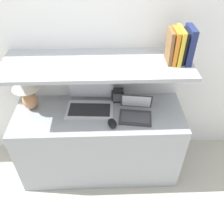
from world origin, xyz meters
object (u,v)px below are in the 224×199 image
Objects in this scene: book_navy at (189,45)px; laptop_small at (136,112)px; book_yellow at (179,46)px; table_lamp at (26,87)px; computer_mouse at (112,123)px; book_black at (183,47)px; book_orange at (174,46)px; router_box at (117,95)px; laptop_large at (90,103)px; book_brown at (169,47)px.

laptop_small is at bearing -163.19° from book_navy.
laptop_small is 0.61m from book_yellow.
book_yellow reaches higher than laptop_small.
table_lamp is 0.74m from computer_mouse.
book_yellow reaches higher than table_lamp.
book_yellow reaches higher than computer_mouse.
book_black reaches higher than table_lamp.
book_navy is 1.06× the size of book_orange.
computer_mouse is at bearing -100.40° from router_box.
book_black is at bearing 180.00° from book_navy.
laptop_large is 0.89m from book_navy.
laptop_small is 1.12× the size of book_yellow.
table_lamp is 0.75m from router_box.
book_brown is (-0.07, 0.00, -0.01)m from book_yellow.
book_yellow is 1.03× the size of book_orange.
laptop_small reaches higher than router_box.
book_black reaches higher than router_box.
book_yellow is 0.03m from book_orange.
book_orange is (0.44, 0.20, 0.54)m from computer_mouse.
laptop_large is 1.68× the size of book_black.
book_navy is 1.07× the size of book_brown.
book_orange reaches higher than laptop_large.
book_brown is at bearing 180.00° from book_orange.
computer_mouse is at bearing -159.39° from book_navy.
book_brown is at bearing 180.00° from book_black.
book_orange reaches higher than router_box.
laptop_small is 0.57m from book_brown.
book_navy is at bearing 0.00° from book_brown.
table_lamp is at bearing 178.57° from book_yellow.
book_brown reaches higher than computer_mouse.
router_box is 0.46× the size of book_orange.
book_brown is (1.08, -0.03, 0.34)m from table_lamp.
book_brown is (0.22, 0.11, 0.52)m from laptop_small.
laptop_small is at bearing -156.92° from book_orange.
book_orange is 0.03m from book_brown.
book_navy is (0.72, -0.01, 0.52)m from laptop_large.
table_lamp reaches higher than router_box.
book_yellow is at bearing 23.26° from computer_mouse.
computer_mouse is 0.70m from book_brown.
table_lamp is at bearing 178.65° from book_navy.
book_yellow is 1.04× the size of book_brown.
book_navy is (0.54, 0.20, 0.55)m from computer_mouse.
laptop_large is at bearing 179.01° from book_navy.
computer_mouse is at bearing -152.89° from laptop_small.
computer_mouse is 0.31m from router_box.
table_lamp reaches higher than laptop_large.
book_black is at bearing -1.05° from laptop_large.
router_box is (0.23, 0.08, 0.01)m from laptop_large.
book_orange is (-0.10, 0.00, -0.01)m from book_navy.
computer_mouse is 0.80m from book_navy.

